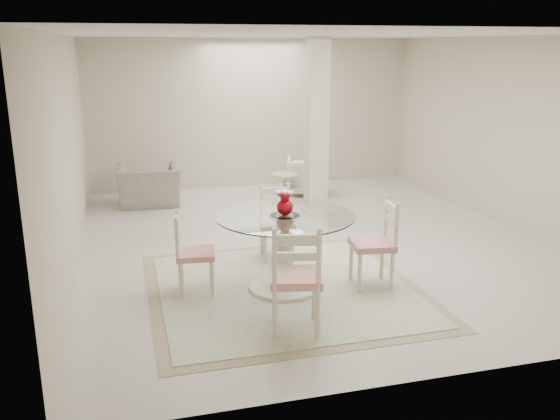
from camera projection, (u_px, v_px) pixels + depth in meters
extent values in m
plane|color=beige|center=(311.00, 242.00, 8.02)|extent=(7.00, 7.00, 0.00)
cube|color=beige|center=(253.00, 114.00, 10.91)|extent=(6.00, 0.02, 2.70)
cube|color=beige|center=(458.00, 216.00, 4.40)|extent=(6.00, 0.02, 2.70)
cube|color=beige|center=(68.00, 154.00, 6.91)|extent=(0.02, 7.00, 2.70)
cube|color=beige|center=(513.00, 134.00, 8.41)|extent=(0.02, 7.00, 2.70)
cube|color=white|center=(314.00, 34.00, 7.29)|extent=(6.00, 7.00, 0.02)
cube|color=beige|center=(317.00, 128.00, 8.99)|extent=(0.30, 0.30, 2.70)
cube|color=tan|center=(285.00, 289.00, 6.46)|extent=(2.91, 2.91, 0.01)
cube|color=beige|center=(285.00, 289.00, 6.46)|extent=(2.66, 2.66, 0.01)
cylinder|color=beige|center=(285.00, 287.00, 6.45)|extent=(0.77, 0.77, 0.06)
cylinder|color=beige|center=(285.00, 251.00, 6.34)|extent=(0.19, 0.19, 0.79)
cylinder|color=beige|center=(285.00, 218.00, 6.24)|extent=(0.32, 0.32, 0.03)
cylinder|color=white|center=(285.00, 215.00, 6.23)|extent=(1.47, 1.47, 0.01)
ellipsoid|color=#AE0511|center=(285.00, 207.00, 6.21)|extent=(0.18, 0.18, 0.17)
cylinder|color=#AE0511|center=(285.00, 198.00, 6.18)|extent=(0.09, 0.09, 0.05)
cylinder|color=#AE0511|center=(285.00, 194.00, 6.17)|extent=(0.15, 0.15, 0.02)
ellipsoid|color=white|center=(285.00, 192.00, 6.16)|extent=(0.10, 0.10, 0.05)
ellipsoid|color=white|center=(289.00, 193.00, 6.20)|extent=(0.10, 0.10, 0.05)
ellipsoid|color=white|center=(280.00, 193.00, 6.18)|extent=(0.10, 0.10, 0.05)
cylinder|color=beige|center=(351.00, 262.00, 6.63)|extent=(0.04, 0.04, 0.46)
cylinder|color=beige|center=(359.00, 274.00, 6.29)|extent=(0.04, 0.04, 0.46)
cylinder|color=beige|center=(382.00, 261.00, 6.68)|extent=(0.04, 0.04, 0.46)
cylinder|color=beige|center=(392.00, 272.00, 6.34)|extent=(0.04, 0.04, 0.46)
cube|color=#B01218|center=(372.00, 244.00, 6.41)|extent=(0.49, 0.49, 0.07)
cube|color=beige|center=(391.00, 214.00, 6.35)|extent=(0.09, 0.40, 0.54)
cylinder|color=#EDE4C3|center=(265.00, 248.00, 7.13)|extent=(0.04, 0.04, 0.43)
cylinder|color=#EDE4C3|center=(292.00, 247.00, 7.18)|extent=(0.04, 0.04, 0.43)
cylinder|color=#EDE4C3|center=(262.00, 240.00, 7.45)|extent=(0.04, 0.04, 0.43)
cylinder|color=#EDE4C3|center=(288.00, 238.00, 7.50)|extent=(0.04, 0.04, 0.43)
cube|color=red|center=(277.00, 224.00, 7.25)|extent=(0.45, 0.45, 0.06)
cube|color=#EDE4C3|center=(275.00, 196.00, 7.34)|extent=(0.37, 0.08, 0.50)
cylinder|color=beige|center=(212.00, 280.00, 6.19)|extent=(0.04, 0.04, 0.41)
cylinder|color=beige|center=(211.00, 269.00, 6.50)|extent=(0.04, 0.04, 0.41)
cylinder|color=beige|center=(181.00, 282.00, 6.14)|extent=(0.04, 0.04, 0.41)
cylinder|color=beige|center=(181.00, 270.00, 6.45)|extent=(0.04, 0.04, 0.41)
cube|color=red|center=(196.00, 254.00, 6.25)|extent=(0.44, 0.44, 0.06)
cube|color=beige|center=(177.00, 227.00, 6.15)|extent=(0.08, 0.36, 0.49)
cylinder|color=beige|center=(314.00, 297.00, 5.67)|extent=(0.05, 0.05, 0.49)
cylinder|color=beige|center=(274.00, 298.00, 5.67)|extent=(0.05, 0.05, 0.49)
cylinder|color=beige|center=(318.00, 315.00, 5.30)|extent=(0.05, 0.05, 0.49)
cylinder|color=beige|center=(275.00, 315.00, 5.30)|extent=(0.05, 0.05, 0.49)
cube|color=red|center=(296.00, 277.00, 5.41)|extent=(0.57, 0.57, 0.07)
cube|color=beige|center=(297.00, 248.00, 5.11)|extent=(0.43, 0.15, 0.58)
imported|color=gray|center=(149.00, 185.00, 9.80)|extent=(1.05, 0.93, 0.66)
imported|color=white|center=(307.00, 176.00, 10.52)|extent=(0.88, 0.89, 0.66)
cylinder|color=#CDB87E|center=(285.00, 201.00, 10.04)|extent=(0.45, 0.45, 0.04)
cylinder|color=#CDB87E|center=(285.00, 188.00, 9.98)|extent=(0.07, 0.07, 0.43)
cylinder|color=#CDB87E|center=(285.00, 175.00, 9.92)|extent=(0.47, 0.47, 0.03)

